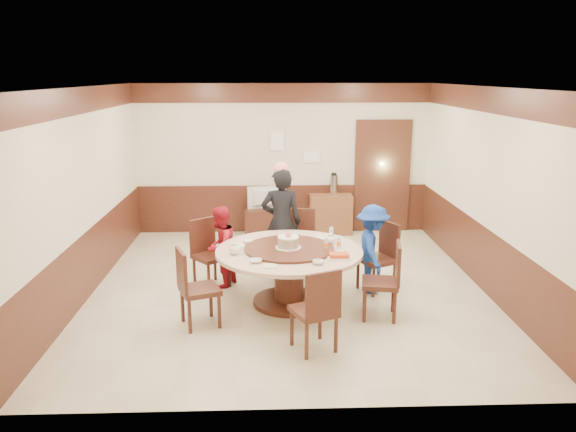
{
  "coord_description": "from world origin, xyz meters",
  "views": [
    {
      "loc": [
        -0.28,
        -7.52,
        2.97
      ],
      "look_at": [
        -0.01,
        -0.17,
        1.1
      ],
      "focal_mm": 35.0,
      "sensor_mm": 36.0,
      "label": 1
    }
  ],
  "objects_px": {
    "side_cabinet": "(331,214)",
    "shrimp_platter": "(339,256)",
    "person_standing": "(281,223)",
    "birthday_cake": "(288,242)",
    "person_red": "(220,247)",
    "banquet_table": "(289,265)",
    "person_blue": "(372,249)",
    "television": "(268,198)",
    "thermos": "(334,185)",
    "tv_stand": "(268,222)"
  },
  "relations": [
    {
      "from": "person_standing",
      "to": "thermos",
      "type": "height_order",
      "value": "person_standing"
    },
    {
      "from": "person_standing",
      "to": "birthday_cake",
      "type": "bearing_deg",
      "value": 94.29
    },
    {
      "from": "tv_stand",
      "to": "thermos",
      "type": "distance_m",
      "value": 1.43
    },
    {
      "from": "thermos",
      "to": "person_standing",
      "type": "bearing_deg",
      "value": -114.83
    },
    {
      "from": "person_red",
      "to": "side_cabinet",
      "type": "relative_size",
      "value": 1.47
    },
    {
      "from": "banquet_table",
      "to": "person_blue",
      "type": "height_order",
      "value": "person_blue"
    },
    {
      "from": "shrimp_platter",
      "to": "birthday_cake",
      "type": "bearing_deg",
      "value": 150.06
    },
    {
      "from": "banquet_table",
      "to": "birthday_cake",
      "type": "relative_size",
      "value": 5.63
    },
    {
      "from": "person_red",
      "to": "birthday_cake",
      "type": "relative_size",
      "value": 3.45
    },
    {
      "from": "banquet_table",
      "to": "birthday_cake",
      "type": "distance_m",
      "value": 0.32
    },
    {
      "from": "television",
      "to": "tv_stand",
      "type": "bearing_deg",
      "value": 180.0
    },
    {
      "from": "banquet_table",
      "to": "shrimp_platter",
      "type": "bearing_deg",
      "value": -31.64
    },
    {
      "from": "banquet_table",
      "to": "person_blue",
      "type": "distance_m",
      "value": 1.23
    },
    {
      "from": "shrimp_platter",
      "to": "thermos",
      "type": "bearing_deg",
      "value": 84.41
    },
    {
      "from": "person_red",
      "to": "birthday_cake",
      "type": "distance_m",
      "value": 1.2
    },
    {
      "from": "banquet_table",
      "to": "side_cabinet",
      "type": "height_order",
      "value": "banquet_table"
    },
    {
      "from": "birthday_cake",
      "to": "tv_stand",
      "type": "height_order",
      "value": "birthday_cake"
    },
    {
      "from": "person_red",
      "to": "shrimp_platter",
      "type": "xyz_separation_m",
      "value": [
        1.56,
        -1.04,
        0.19
      ]
    },
    {
      "from": "banquet_table",
      "to": "person_blue",
      "type": "xyz_separation_m",
      "value": [
        1.16,
        0.38,
        0.09
      ]
    },
    {
      "from": "person_blue",
      "to": "shrimp_platter",
      "type": "relative_size",
      "value": 4.15
    },
    {
      "from": "person_standing",
      "to": "person_red",
      "type": "height_order",
      "value": "person_standing"
    },
    {
      "from": "person_standing",
      "to": "television",
      "type": "relative_size",
      "value": 2.24
    },
    {
      "from": "person_standing",
      "to": "birthday_cake",
      "type": "xyz_separation_m",
      "value": [
        0.06,
        -1.12,
        0.04
      ]
    },
    {
      "from": "birthday_cake",
      "to": "side_cabinet",
      "type": "distance_m",
      "value": 3.53
    },
    {
      "from": "person_blue",
      "to": "person_standing",
      "type": "bearing_deg",
      "value": 60.7
    },
    {
      "from": "person_standing",
      "to": "birthday_cake",
      "type": "relative_size",
      "value": 4.83
    },
    {
      "from": "shrimp_platter",
      "to": "person_red",
      "type": "bearing_deg",
      "value": 146.16
    },
    {
      "from": "person_standing",
      "to": "side_cabinet",
      "type": "relative_size",
      "value": 2.05
    },
    {
      "from": "person_standing",
      "to": "tv_stand",
      "type": "relative_size",
      "value": 1.93
    },
    {
      "from": "person_red",
      "to": "birthday_cake",
      "type": "bearing_deg",
      "value": 78.24
    },
    {
      "from": "person_blue",
      "to": "thermos",
      "type": "xyz_separation_m",
      "value": [
        -0.2,
        2.97,
        0.32
      ]
    },
    {
      "from": "person_blue",
      "to": "side_cabinet",
      "type": "bearing_deg",
      "value": 5.59
    },
    {
      "from": "person_blue",
      "to": "birthday_cake",
      "type": "distance_m",
      "value": 1.26
    },
    {
      "from": "person_standing",
      "to": "person_blue",
      "type": "height_order",
      "value": "person_standing"
    },
    {
      "from": "television",
      "to": "thermos",
      "type": "xyz_separation_m",
      "value": [
        1.25,
        0.03,
        0.23
      ]
    },
    {
      "from": "side_cabinet",
      "to": "person_standing",
      "type": "bearing_deg",
      "value": -113.81
    },
    {
      "from": "side_cabinet",
      "to": "thermos",
      "type": "relative_size",
      "value": 2.11
    },
    {
      "from": "person_standing",
      "to": "side_cabinet",
      "type": "distance_m",
      "value": 2.5
    },
    {
      "from": "shrimp_platter",
      "to": "side_cabinet",
      "type": "xyz_separation_m",
      "value": [
        0.32,
        3.73,
        -0.4
      ]
    },
    {
      "from": "banquet_table",
      "to": "person_standing",
      "type": "xyz_separation_m",
      "value": [
        -0.07,
        1.1,
        0.29
      ]
    },
    {
      "from": "tv_stand",
      "to": "person_red",
      "type": "bearing_deg",
      "value": -104.31
    },
    {
      "from": "banquet_table",
      "to": "person_red",
      "type": "relative_size",
      "value": 1.63
    },
    {
      "from": "television",
      "to": "thermos",
      "type": "bearing_deg",
      "value": 170.46
    },
    {
      "from": "tv_stand",
      "to": "person_blue",
      "type": "bearing_deg",
      "value": -63.91
    },
    {
      "from": "side_cabinet",
      "to": "shrimp_platter",
      "type": "bearing_deg",
      "value": -94.85
    },
    {
      "from": "television",
      "to": "person_standing",
      "type": "bearing_deg",
      "value": 84.32
    },
    {
      "from": "television",
      "to": "side_cabinet",
      "type": "relative_size",
      "value": 0.92
    },
    {
      "from": "person_standing",
      "to": "shrimp_platter",
      "type": "xyz_separation_m",
      "value": [
        0.68,
        -1.47,
        -0.04
      ]
    },
    {
      "from": "television",
      "to": "side_cabinet",
      "type": "bearing_deg",
      "value": 170.51
    },
    {
      "from": "person_standing",
      "to": "tv_stand",
      "type": "bearing_deg",
      "value": -83.65
    }
  ]
}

